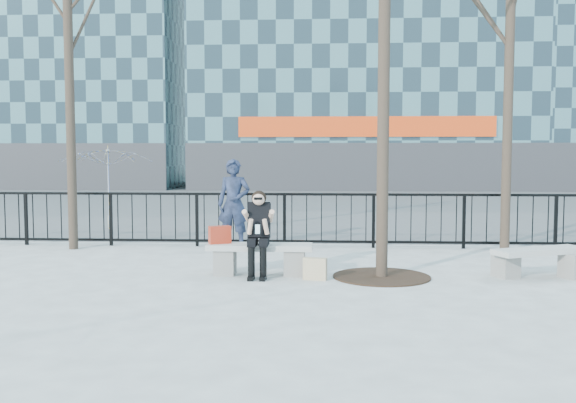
# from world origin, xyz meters

# --- Properties ---
(ground) EXTENTS (120.00, 120.00, 0.00)m
(ground) POSITION_xyz_m (0.00, 0.00, 0.00)
(ground) COLOR gray
(ground) RESTS_ON ground
(street_surface) EXTENTS (60.00, 23.00, 0.01)m
(street_surface) POSITION_xyz_m (0.00, 15.00, 0.00)
(street_surface) COLOR #474747
(street_surface) RESTS_ON ground
(railing) EXTENTS (14.00, 0.06, 1.10)m
(railing) POSITION_xyz_m (0.00, 3.00, 0.55)
(railing) COLOR black
(railing) RESTS_ON ground
(tree_left) EXTENTS (2.80, 2.80, 6.50)m
(tree_left) POSITION_xyz_m (-4.00, 2.50, 4.86)
(tree_left) COLOR black
(tree_left) RESTS_ON ground
(tree_grate) EXTENTS (1.50, 1.50, 0.02)m
(tree_grate) POSITION_xyz_m (1.90, -0.10, 0.01)
(tree_grate) COLOR black
(tree_grate) RESTS_ON ground
(bench_main) EXTENTS (1.65, 0.46, 0.49)m
(bench_main) POSITION_xyz_m (0.00, 0.00, 0.30)
(bench_main) COLOR slate
(bench_main) RESTS_ON ground
(bench_second) EXTENTS (1.53, 0.43, 0.45)m
(bench_second) POSITION_xyz_m (4.33, 0.03, 0.28)
(bench_second) COLOR slate
(bench_second) RESTS_ON ground
(seated_woman) EXTENTS (0.50, 0.64, 1.34)m
(seated_woman) POSITION_xyz_m (0.00, -0.16, 0.67)
(seated_woman) COLOR black
(seated_woman) RESTS_ON ground
(handbag) EXTENTS (0.37, 0.28, 0.28)m
(handbag) POSITION_xyz_m (-0.63, 0.02, 0.63)
(handbag) COLOR #AC2915
(handbag) RESTS_ON bench_main
(shopping_bag) EXTENTS (0.37, 0.19, 0.33)m
(shopping_bag) POSITION_xyz_m (0.88, -0.35, 0.17)
(shopping_bag) COLOR beige
(shopping_bag) RESTS_ON ground
(standing_man) EXTENTS (0.67, 0.46, 1.80)m
(standing_man) POSITION_xyz_m (-0.81, 2.80, 0.90)
(standing_man) COLOR black
(standing_man) RESTS_ON ground
(vendor_umbrella) EXTENTS (2.82, 2.86, 2.11)m
(vendor_umbrella) POSITION_xyz_m (-4.43, 5.78, 1.05)
(vendor_umbrella) COLOR gold
(vendor_umbrella) RESTS_ON ground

